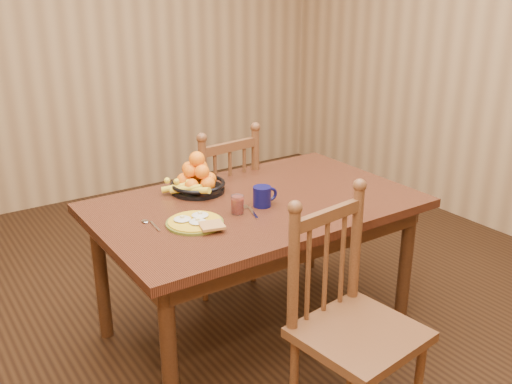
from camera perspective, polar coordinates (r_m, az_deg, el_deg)
room at (r=2.71m, az=0.00°, el=10.96°), size 4.52×5.02×2.72m
dining_table at (r=2.90m, az=0.00°, el=-2.49°), size 1.60×1.00×0.75m
chair_far at (r=3.46m, az=-4.06°, el=-1.82°), size 0.49×0.48×1.00m
chair_near at (r=2.40m, az=9.53°, el=-13.00°), size 0.50×0.48×1.00m
breakfast_plate at (r=2.61m, az=-6.05°, el=-3.00°), size 0.26×0.30×0.04m
fork at (r=2.74m, az=-0.55°, el=-1.89°), size 0.06×0.18×0.00m
spoon at (r=2.66m, az=-10.70°, el=-3.04°), size 0.04×0.16×0.01m
coffee_mug at (r=2.80m, az=0.69°, el=-0.40°), size 0.13×0.09×0.10m
juice_glass at (r=2.71m, az=-1.87°, el=-1.31°), size 0.06×0.06×0.09m
fruit_bowl at (r=2.99m, az=-5.97°, el=1.21°), size 0.32×0.32×0.22m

